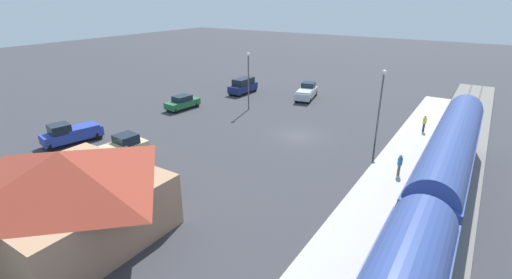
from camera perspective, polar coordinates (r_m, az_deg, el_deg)
ground_plane at (r=37.29m, az=6.70°, el=0.55°), size 200.00×200.00×0.00m
railway_track at (r=34.08m, az=28.29°, el=-3.99°), size 4.80×70.00×0.30m
platform at (r=34.42m, az=21.77°, el=-2.52°), size 3.20×46.00×0.30m
passenger_train at (r=19.57m, az=24.89°, el=-13.09°), size 2.93×40.43×4.98m
station_building at (r=23.74m, az=-27.71°, el=-7.42°), size 10.20×9.65×5.41m
pedestrian_on_platform at (r=41.01m, az=25.04°, el=2.47°), size 0.36×0.36×1.71m
pedestrian_waiting_far at (r=30.25m, az=21.74°, el=-3.50°), size 0.36×0.36×1.71m
pickup_tan at (r=33.39m, az=-21.01°, el=-1.51°), size 2.50×5.57×2.14m
sedan_green at (r=46.77m, az=-11.53°, el=5.78°), size 2.27×4.66×1.74m
pickup_silver at (r=50.94m, az=8.00°, el=7.48°), size 3.08×5.70×2.14m
pickup_blue at (r=39.26m, az=-27.20°, el=0.90°), size 3.12×5.70×2.14m
suv_navy at (r=53.55m, az=-2.05°, el=8.51°), size 2.05×4.94×2.22m
light_pole_near_platform at (r=35.49m, az=19.09°, el=6.17°), size 0.44×0.44×7.21m
light_pole_lot_center at (r=44.75m, az=-1.21°, el=10.28°), size 0.44×0.44×7.07m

